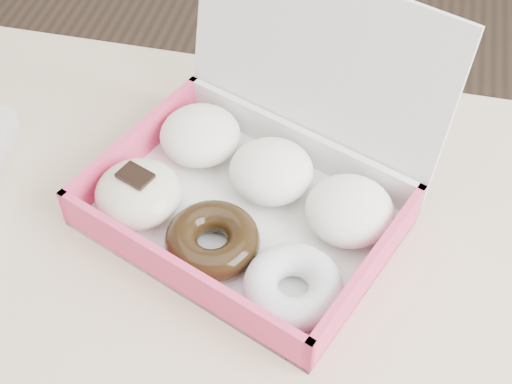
# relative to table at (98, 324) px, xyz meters

# --- Properties ---
(table) EXTENTS (1.20, 0.80, 0.75)m
(table) POSITION_rel_table_xyz_m (0.00, 0.00, 0.00)
(table) COLOR tan
(table) RESTS_ON ground
(donut_box) EXTENTS (0.41, 0.38, 0.24)m
(donut_box) POSITION_rel_table_xyz_m (0.15, 0.14, 0.12)
(donut_box) COLOR white
(donut_box) RESTS_ON table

